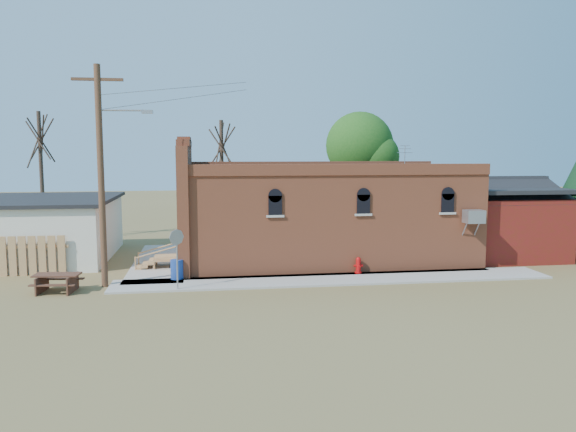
{
  "coord_description": "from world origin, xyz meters",
  "views": [
    {
      "loc": [
        -4.01,
        -22.38,
        5.54
      ],
      "look_at": [
        -0.03,
        4.72,
        2.4
      ],
      "focal_mm": 35.0,
      "sensor_mm": 36.0,
      "label": 1
    }
  ],
  "objects": [
    {
      "name": "tree_bare_far",
      "position": [
        -14.0,
        14.0,
        6.36
      ],
      "size": [
        2.8,
        2.8,
        8.16
      ],
      "color": "#463628",
      "rests_on": "ground"
    },
    {
      "name": "red_shed",
      "position": [
        11.5,
        5.5,
        2.27
      ],
      "size": [
        5.4,
        6.4,
        4.3
      ],
      "color": "#5F2010",
      "rests_on": "ground"
    },
    {
      "name": "utility_pole",
      "position": [
        -8.14,
        1.2,
        4.77
      ],
      "size": [
        3.12,
        0.26,
        9.0
      ],
      "color": "#49301D",
      "rests_on": "ground"
    },
    {
      "name": "ground",
      "position": [
        0.0,
        0.0,
        0.0
      ],
      "size": [
        120.0,
        120.0,
        0.0
      ],
      "primitive_type": "plane",
      "color": "brown",
      "rests_on": "ground"
    },
    {
      "name": "wood_fence",
      "position": [
        -12.8,
        3.8,
        0.9
      ],
      "size": [
        5.2,
        0.1,
        1.8
      ],
      "primitive_type": null,
      "color": "#AB6D4D",
      "rests_on": "ground"
    },
    {
      "name": "picnic_table",
      "position": [
        -9.9,
        0.5,
        0.48
      ],
      "size": [
        1.87,
        1.48,
        0.73
      ],
      "rotation": [
        0.0,
        0.0,
        -0.1
      ],
      "color": "#4E2C1F",
      "rests_on": "ground"
    },
    {
      "name": "sidewalk_south",
      "position": [
        1.5,
        0.9,
        0.04
      ],
      "size": [
        19.0,
        2.2,
        0.08
      ],
      "primitive_type": "cube",
      "color": "#9E9991",
      "rests_on": "ground"
    },
    {
      "name": "brick_bar",
      "position": [
        1.64,
        5.49,
        2.34
      ],
      "size": [
        16.4,
        7.97,
        6.3
      ],
      "color": "#C15E3B",
      "rests_on": "ground"
    },
    {
      "name": "stop_sign",
      "position": [
        -5.19,
        0.0,
        1.95
      ],
      "size": [
        0.56,
        0.44,
        2.43
      ],
      "rotation": [
        0.0,
        0.0,
        0.22
      ],
      "color": "#95949A",
      "rests_on": "sidewalk_south"
    },
    {
      "name": "tree_leafy",
      "position": [
        6.0,
        13.5,
        5.93
      ],
      "size": [
        4.4,
        4.4,
        8.15
      ],
      "color": "#463628",
      "rests_on": "ground"
    },
    {
      "name": "trash_barrel",
      "position": [
        -5.3,
        1.83,
        0.5
      ],
      "size": [
        0.63,
        0.63,
        0.84
      ],
      "primitive_type": "cylinder",
      "rotation": [
        0.0,
        0.0,
        0.18
      ],
      "color": "navy",
      "rests_on": "sidewalk_west"
    },
    {
      "name": "fire_hydrant",
      "position": [
        2.76,
        1.8,
        0.44
      ],
      "size": [
        0.41,
        0.38,
        0.74
      ],
      "rotation": [
        0.0,
        0.0,
        0.08
      ],
      "color": "#AD090A",
      "rests_on": "sidewalk_south"
    },
    {
      "name": "sidewalk_west",
      "position": [
        -6.3,
        6.0,
        0.04
      ],
      "size": [
        2.6,
        10.0,
        0.08
      ],
      "primitive_type": "cube",
      "color": "#9E9991",
      "rests_on": "ground"
    },
    {
      "name": "tree_bare_near",
      "position": [
        -3.0,
        13.0,
        5.96
      ],
      "size": [
        2.8,
        2.8,
        7.65
      ],
      "color": "#463628",
      "rests_on": "ground"
    }
  ]
}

